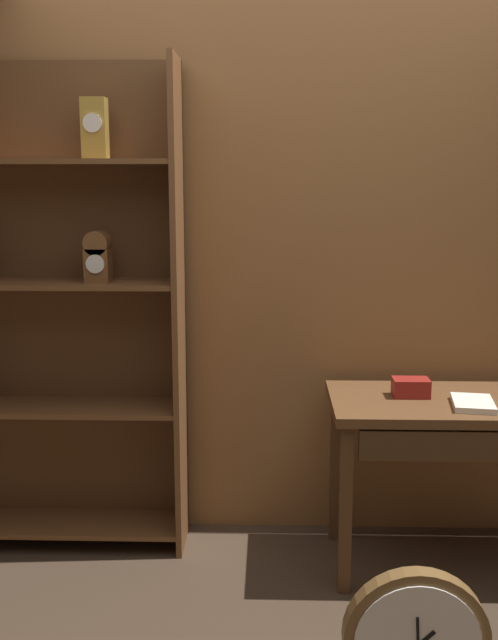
{
  "coord_description": "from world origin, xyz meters",
  "views": [
    {
      "loc": [
        -0.13,
        -2.2,
        1.66
      ],
      "look_at": [
        -0.21,
        0.78,
        1.09
      ],
      "focal_mm": 41.69,
      "sensor_mm": 36.0,
      "label": 1
    }
  ],
  "objects": [
    {
      "name": "open_repair_manual",
      "position": [
        0.7,
        0.71,
        0.76
      ],
      "size": [
        0.19,
        0.24,
        0.02
      ],
      "primitive_type": "cube",
      "rotation": [
        0.0,
        0.0,
        -0.14
      ],
      "color": "silver",
      "rests_on": "workbench"
    },
    {
      "name": "toolbox_small",
      "position": [
        0.47,
        0.85,
        0.79
      ],
      "size": [
        0.15,
        0.1,
        0.08
      ],
      "primitive_type": "cube",
      "color": "maroon",
      "rests_on": "workbench"
    },
    {
      "name": "workbench",
      "position": [
        0.75,
        0.79,
        0.65
      ],
      "size": [
        1.23,
        0.56,
        0.75
      ],
      "color": "brown",
      "rests_on": "ground"
    },
    {
      "name": "back_wood_panel",
      "position": [
        0.0,
        1.18,
        1.3
      ],
      "size": [
        4.8,
        0.05,
        2.6
      ],
      "primitive_type": "cube",
      "color": "brown",
      "rests_on": "ground"
    },
    {
      "name": "bookshelf",
      "position": [
        -1.18,
        1.02,
        1.07
      ],
      "size": [
        1.27,
        0.3,
        2.16
      ],
      "color": "brown",
      "rests_on": "ground"
    }
  ]
}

